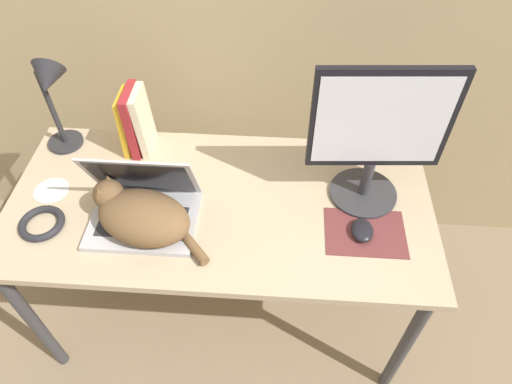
{
  "coord_description": "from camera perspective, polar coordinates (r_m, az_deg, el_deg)",
  "views": [
    {
      "loc": [
        0.19,
        -0.65,
        1.92
      ],
      "look_at": [
        0.13,
        0.31,
        0.84
      ],
      "focal_mm": 32.0,
      "sensor_mm": 36.0,
      "label": 1
    }
  ],
  "objects": [
    {
      "name": "ground_plane",
      "position": [
        2.03,
        -4.54,
        -22.64
      ],
      "size": [
        12.0,
        12.0,
        0.0
      ],
      "primitive_type": "plane",
      "color": "#847056"
    },
    {
      "name": "desk",
      "position": [
        1.61,
        -4.46,
        -3.0
      ],
      "size": [
        1.44,
        0.69,
        0.74
      ],
      "color": "tan",
      "rests_on": "ground_plane"
    },
    {
      "name": "laptop",
      "position": [
        1.52,
        -13.9,
        -1.84
      ],
      "size": [
        0.35,
        0.26,
        0.26
      ],
      "color": "#B7B7BC",
      "rests_on": "desk"
    },
    {
      "name": "cat",
      "position": [
        1.47,
        -14.23,
        -2.82
      ],
      "size": [
        0.39,
        0.27,
        0.15
      ],
      "color": "brown",
      "rests_on": "desk"
    },
    {
      "name": "external_monitor",
      "position": [
        1.43,
        15.01,
        6.92
      ],
      "size": [
        0.42,
        0.23,
        0.5
      ],
      "color": "#333338",
      "rests_on": "desk"
    },
    {
      "name": "mousepad",
      "position": [
        1.51,
        13.49,
        -4.94
      ],
      "size": [
        0.26,
        0.19,
        0.0
      ],
      "color": "brown",
      "rests_on": "desk"
    },
    {
      "name": "computer_mouse",
      "position": [
        1.49,
        13.14,
        -4.67
      ],
      "size": [
        0.07,
        0.1,
        0.03
      ],
      "color": "black",
      "rests_on": "mousepad"
    },
    {
      "name": "book_row",
      "position": [
        1.72,
        -14.87,
        8.52
      ],
      "size": [
        0.1,
        0.15,
        0.26
      ],
      "color": "gold",
      "rests_on": "desk"
    },
    {
      "name": "desk_lamp",
      "position": [
        1.72,
        -24.27,
        11.18
      ],
      "size": [
        0.17,
        0.17,
        0.39
      ],
      "color": "#28282D",
      "rests_on": "desk"
    },
    {
      "name": "cable_coil",
      "position": [
        1.63,
        -25.21,
        -3.56
      ],
      "size": [
        0.15,
        0.15,
        0.02
      ],
      "color": "#232328",
      "rests_on": "desk"
    },
    {
      "name": "cd_disc",
      "position": [
        1.74,
        -24.21,
        0.18
      ],
      "size": [
        0.12,
        0.12,
        0.0
      ],
      "color": "silver",
      "rests_on": "desk"
    }
  ]
}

